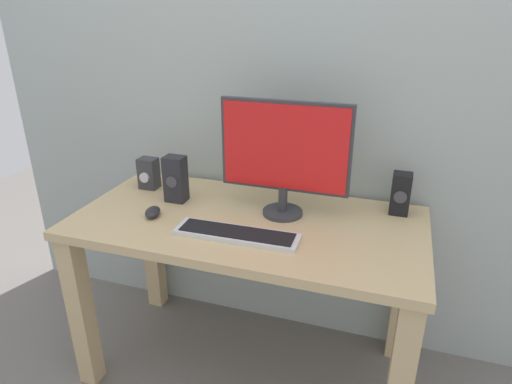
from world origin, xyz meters
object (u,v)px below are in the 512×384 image
(desk, at_px, (248,250))
(speaker_left, at_px, (176,179))
(monitor, at_px, (285,153))
(speaker_right, at_px, (401,194))
(audio_controller, at_px, (149,173))
(keyboard_primary, at_px, (237,234))
(mouse, at_px, (153,212))

(desk, bearing_deg, speaker_left, 168.09)
(monitor, height_order, speaker_left, monitor)
(speaker_right, relative_size, audio_controller, 1.20)
(keyboard_primary, bearing_deg, desk, 94.36)
(speaker_right, bearing_deg, keyboard_primary, -144.83)
(mouse, relative_size, speaker_left, 0.47)
(keyboard_primary, distance_m, audio_controller, 0.63)
(speaker_right, bearing_deg, desk, -156.73)
(desk, xyz_separation_m, speaker_left, (-0.35, 0.07, 0.24))
(monitor, height_order, mouse, monitor)
(speaker_left, xyz_separation_m, audio_controller, (-0.19, 0.09, -0.03))
(desk, distance_m, monitor, 0.43)
(keyboard_primary, height_order, speaker_right, speaker_right)
(keyboard_primary, relative_size, mouse, 4.95)
(keyboard_primary, xyz_separation_m, mouse, (-0.38, 0.05, 0.01))
(desk, relative_size, monitor, 2.70)
(speaker_right, xyz_separation_m, audio_controller, (-1.10, -0.08, -0.01))
(monitor, bearing_deg, mouse, -158.88)
(monitor, bearing_deg, desk, -142.21)
(desk, bearing_deg, keyboard_primary, -85.64)
(speaker_right, relative_size, speaker_left, 0.86)
(audio_controller, bearing_deg, monitor, -5.91)
(monitor, distance_m, speaker_left, 0.49)
(speaker_right, xyz_separation_m, speaker_left, (-0.91, -0.17, 0.01))
(monitor, bearing_deg, audio_controller, 174.09)
(audio_controller, bearing_deg, speaker_left, -25.49)
(desk, xyz_separation_m, mouse, (-0.37, -0.09, 0.16))
(audio_controller, bearing_deg, speaker_right, 4.22)
(keyboard_primary, bearing_deg, monitor, 65.47)
(mouse, xyz_separation_m, speaker_left, (0.02, 0.17, 0.08))
(keyboard_primary, distance_m, speaker_left, 0.43)
(desk, relative_size, speaker_left, 6.92)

